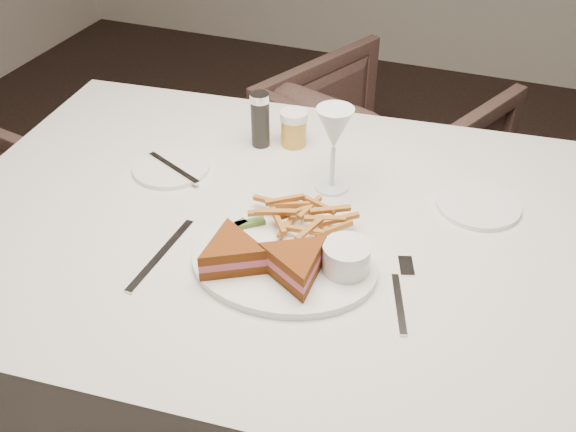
{
  "coord_description": "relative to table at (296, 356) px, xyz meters",
  "views": [
    {
      "loc": [
        0.06,
        -0.87,
        1.48
      ],
      "look_at": [
        -0.26,
        -0.04,
        0.8
      ],
      "focal_mm": 40.0,
      "sensor_mm": 36.0,
      "label": 1
    }
  ],
  "objects": [
    {
      "name": "chair_far",
      "position": [
        -0.04,
        0.98,
        -0.05
      ],
      "size": [
        0.83,
        0.8,
        0.66
      ],
      "primitive_type": "imported",
      "rotation": [
        0.0,
        0.0,
        2.73
      ],
      "color": "#4D352F",
      "rests_on": "ground"
    },
    {
      "name": "table_setting",
      "position": [
        0.01,
        -0.03,
        0.41
      ],
      "size": [
        0.78,
        0.6,
        0.18
      ],
      "color": "white",
      "rests_on": "table"
    },
    {
      "name": "table",
      "position": [
        0.0,
        0.0,
        0.0
      ],
      "size": [
        1.43,
        1.02,
        0.75
      ],
      "primitive_type": "cube",
      "rotation": [
        0.0,
        0.0,
        0.09
      ],
      "color": "silver",
      "rests_on": "ground"
    }
  ]
}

